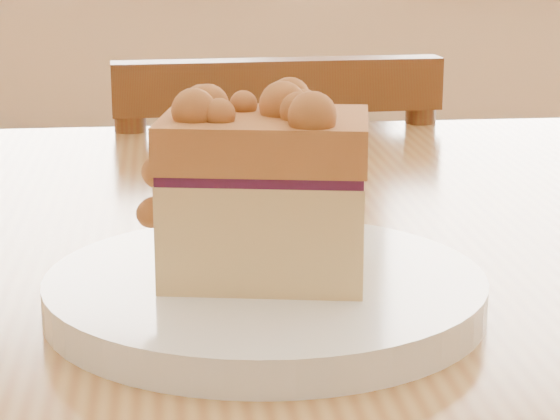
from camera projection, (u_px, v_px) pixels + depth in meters
name	position (u px, v px, depth m)	size (l,w,h in m)	color
cafe_table_main	(63.00, 366.00, 0.80)	(1.29, 1.09, 0.75)	#AB7E42
cafe_chair_main	(261.00, 374.00, 1.34)	(0.50, 0.50, 0.83)	#583618
plate	(265.00, 293.00, 0.59)	(0.24, 0.24, 0.02)	white
cake_slice	(265.00, 184.00, 0.58)	(0.13, 0.10, 0.10)	tan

